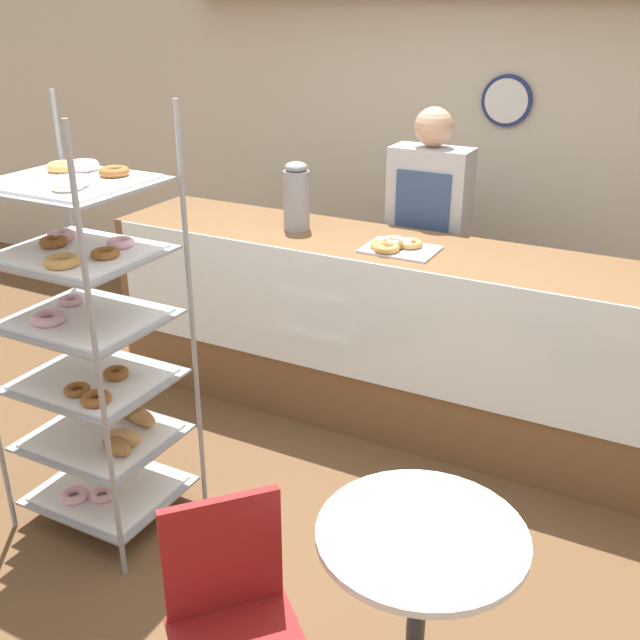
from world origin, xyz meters
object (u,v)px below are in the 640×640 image
person_worker (427,240)px  cafe_table (419,580)px  coffee_carafe (296,197)px  donut_tray_counter (396,246)px  cafe_chair (232,611)px  pastry_rack (92,346)px

person_worker → cafe_table: size_ratio=2.26×
cafe_table → coffee_carafe: 2.33m
donut_tray_counter → cafe_table: bearing=-64.8°
cafe_chair → donut_tray_counter: 2.11m
cafe_table → coffee_carafe: size_ratio=1.95×
cafe_table → donut_tray_counter: bearing=115.2°
person_worker → donut_tray_counter: bearing=-85.6°
coffee_carafe → donut_tray_counter: coffee_carafe is taller
cafe_chair → coffee_carafe: bearing=66.7°
donut_tray_counter → cafe_chair: bearing=-80.6°
pastry_rack → person_worker: pastry_rack is taller
pastry_rack → donut_tray_counter: 1.57m
pastry_rack → cafe_table: size_ratio=2.53×
pastry_rack → cafe_chair: size_ratio=2.12×
cafe_chair → cafe_table: bearing=-8.4°
pastry_rack → coffee_carafe: (0.19, 1.42, 0.35)m
person_worker → cafe_chair: bearing=-81.8°
person_worker → cafe_chair: person_worker is taller
person_worker → donut_tray_counter: size_ratio=4.48×
cafe_table → cafe_chair: 0.58m
cafe_table → coffee_carafe: coffee_carafe is taller
person_worker → donut_tray_counter: person_worker is taller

